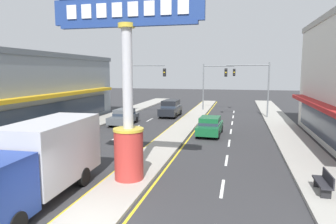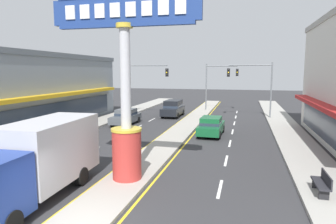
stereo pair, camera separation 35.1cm
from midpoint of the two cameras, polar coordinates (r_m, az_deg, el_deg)
The scene contains 14 objects.
median_strip at distance 27.20m, azimuth 2.27°, elevation -3.16°, with size 2.16×52.00×0.14m, color #A39E93.
sidewalk_left at distance 28.52m, azimuth -16.69°, elevation -2.93°, with size 2.71×60.00×0.18m, color #9E9B93.
sidewalk_right at distance 25.04m, azimuth 22.13°, elevation -4.63°, with size 2.71×60.00×0.18m, color #9E9B93.
lane_markings at distance 25.91m, azimuth 1.68°, elevation -3.85°, with size 8.90×52.00×0.01m.
district_sign at distance 13.91m, azimuth -8.39°, elevation 2.43°, with size 6.99×1.44×8.49m.
storefront_left at distance 31.76m, azimuth -26.62°, elevation 3.74°, with size 9.79×21.70×6.88m.
traffic_light_left_side at distance 35.60m, azimuth -5.40°, elevation 6.16°, with size 4.86×0.46×6.20m.
traffic_light_right_side at distance 34.39m, azimuth 15.45°, elevation 5.86°, with size 4.86×0.46×6.20m.
traffic_light_median_far at distance 39.83m, azimuth 8.66°, elevation 6.19°, with size 4.20×0.46×6.20m.
sedan_near_right_lane at distance 29.81m, azimuth -8.76°, elevation -0.88°, with size 1.88×4.32×1.53m.
suv_far_right_lane at distance 34.76m, azimuth 0.22°, elevation 0.76°, with size 1.97×4.60×1.90m.
box_truck_near_left_lane at distance 13.42m, azimuth -23.75°, elevation -8.11°, with size 2.42×6.97×3.12m.
sedan_mid_left_lane at distance 24.80m, azimuth 7.61°, elevation -2.60°, with size 1.95×4.36×1.53m.
street_bench at distance 14.25m, azimuth 27.01°, elevation -11.79°, with size 0.48×1.60×0.88m.
Camera 1 is at (4.99, -8.25, 5.21)m, focal length 31.96 mm.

